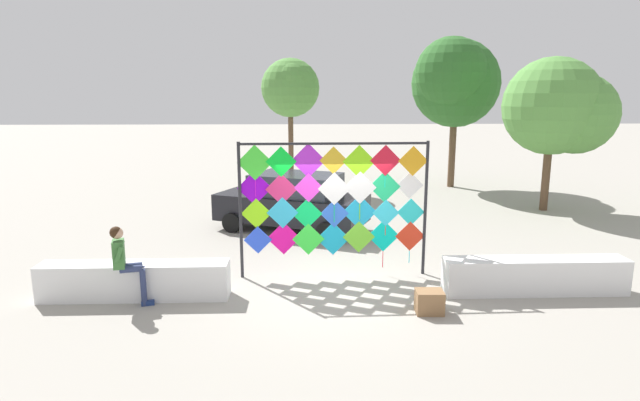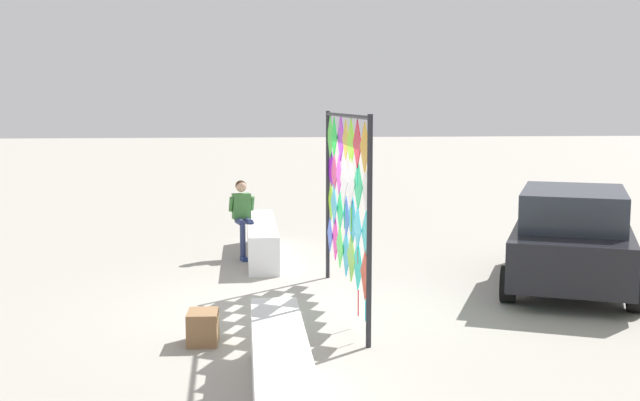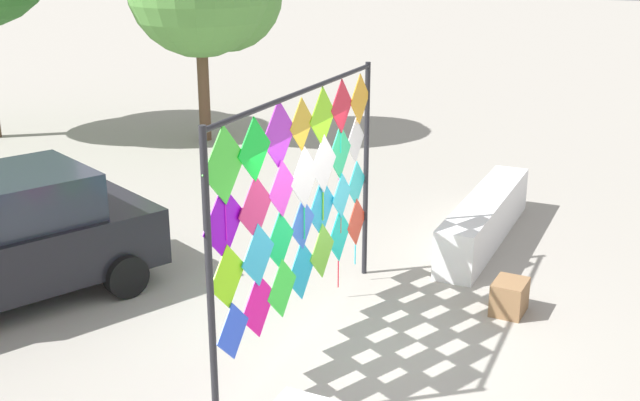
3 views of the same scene
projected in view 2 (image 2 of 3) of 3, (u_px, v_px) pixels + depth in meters
The scene contains 7 objects.
ground at pixel (297, 308), 11.91m from camera, with size 120.00×120.00×0.00m, color #9E998E.
plaza_ledge_left at pixel (262, 240), 15.78m from camera, with size 3.69×0.57×0.72m, color white.
plaza_ledge_right at pixel (281, 377), 7.86m from camera, with size 3.69×0.57×0.72m, color white.
kite_display_rack at pixel (345, 192), 11.79m from camera, with size 4.14×0.16×2.99m.
seated_vendor at pixel (243, 212), 15.68m from camera, with size 0.74×0.55×1.57m.
parked_car at pixel (572, 237), 13.23m from camera, with size 4.73×3.46×1.69m.
cardboard_box_large at pixel (203, 327), 10.13m from camera, with size 0.50×0.39×0.43m, color olive.
Camera 2 is at (11.59, -0.79, 3.12)m, focal length 43.57 mm.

